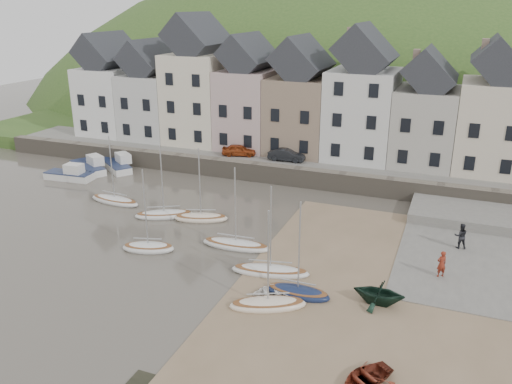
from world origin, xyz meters
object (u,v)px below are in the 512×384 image
at_px(person_red, 442,264).
at_px(person_dark, 461,236).
at_px(sailboat_0, 115,200).
at_px(rowboat_white, 273,291).
at_px(rowboat_green, 379,292).
at_px(car_left, 239,150).
at_px(rowboat_red, 366,376).
at_px(car_right, 287,155).

bearing_deg(person_red, person_dark, -136.28).
height_order(sailboat_0, rowboat_white, sailboat_0).
relative_size(rowboat_green, person_dark, 1.57).
bearing_deg(rowboat_green, person_red, 145.33).
xyz_separation_m(person_red, car_left, (-21.25, 16.64, 1.19)).
bearing_deg(car_left, rowboat_green, -156.32).
distance_m(person_dark, car_left, 25.21).
relative_size(person_red, person_dark, 0.95).
bearing_deg(rowboat_red, person_red, 114.79).
relative_size(rowboat_red, person_red, 1.55).
xyz_separation_m(rowboat_white, rowboat_green, (6.09, 1.37, 0.49)).
xyz_separation_m(rowboat_green, car_left, (-18.05, 21.32, 1.37)).
distance_m(sailboat_0, rowboat_white, 20.76).
xyz_separation_m(rowboat_green, car_right, (-12.77, 21.32, 1.39)).
bearing_deg(car_left, rowboat_white, -168.76).
relative_size(sailboat_0, rowboat_white, 2.28).
distance_m(rowboat_green, car_left, 27.97).
xyz_separation_m(person_red, person_dark, (1.04, 4.91, 0.05)).
relative_size(sailboat_0, car_right, 1.67).
bearing_deg(rowboat_green, car_right, -149.44).
height_order(sailboat_0, car_left, sailboat_0).
xyz_separation_m(sailboat_0, person_dark, (28.70, 1.31, 0.80)).
xyz_separation_m(person_dark, car_right, (-17.01, 11.73, 1.16)).
relative_size(sailboat_0, car_left, 1.78).
relative_size(person_red, car_right, 0.47).
height_order(rowboat_green, car_right, car_right).
height_order(person_red, car_right, car_right).
relative_size(rowboat_white, rowboat_red, 1.00).
bearing_deg(person_red, rowboat_white, -1.20).
distance_m(rowboat_white, car_left, 25.72).
xyz_separation_m(rowboat_red, car_right, (-13.33, 28.34, 1.87)).
bearing_deg(rowboat_red, sailboat_0, -173.96).
height_order(rowboat_white, car_right, car_right).
bearing_deg(person_dark, sailboat_0, -9.75).
relative_size(rowboat_red, car_right, 0.73).
distance_m(sailboat_0, car_right, 17.62).
relative_size(rowboat_green, car_left, 0.83).
bearing_deg(sailboat_0, rowboat_white, -27.72).
relative_size(rowboat_green, person_red, 1.65).
relative_size(rowboat_white, car_left, 0.78).
bearing_deg(rowboat_white, rowboat_red, 7.31).
height_order(person_red, person_dark, person_dark).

